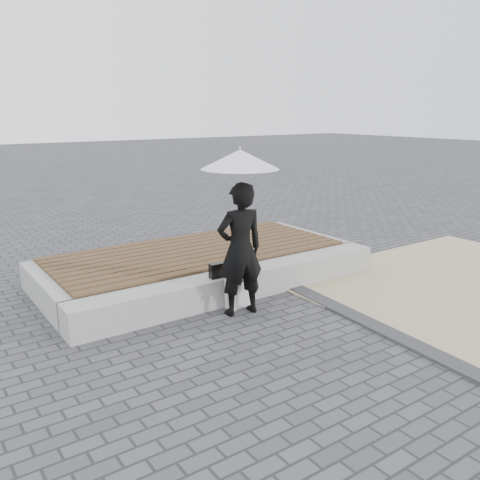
# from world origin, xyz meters

# --- Properties ---
(ground) EXTENTS (80.00, 80.00, 0.00)m
(ground) POSITION_xyz_m (0.00, 0.00, 0.00)
(ground) COLOR #46464B
(ground) RESTS_ON ground
(edging_band) EXTENTS (0.61, 5.20, 0.04)m
(edging_band) POSITION_xyz_m (0.75, -0.50, 0.02)
(edging_band) COLOR #333336
(edging_band) RESTS_ON ground
(seating_ledge) EXTENTS (5.00, 0.45, 0.40)m
(seating_ledge) POSITION_xyz_m (0.00, 1.60, 0.20)
(seating_ledge) COLOR #A9A8A3
(seating_ledge) RESTS_ON ground
(timber_platform) EXTENTS (5.00, 2.00, 0.40)m
(timber_platform) POSITION_xyz_m (0.00, 2.80, 0.20)
(timber_platform) COLOR gray
(timber_platform) RESTS_ON ground
(timber_decking) EXTENTS (4.60, 2.00, 0.04)m
(timber_decking) POSITION_xyz_m (0.00, 2.80, 0.42)
(timber_decking) COLOR brown
(timber_decking) RESTS_ON timber_platform
(woman) EXTENTS (0.69, 0.50, 1.75)m
(woman) POSITION_xyz_m (-0.34, 1.11, 0.87)
(woman) COLOR black
(woman) RESTS_ON ground
(parasol) EXTENTS (0.98, 0.98, 1.25)m
(parasol) POSITION_xyz_m (-0.34, 1.11, 2.03)
(parasol) COLOR #BBBBC0
(parasol) RESTS_ON ground
(handbag) EXTENTS (0.29, 0.11, 0.20)m
(handbag) POSITION_xyz_m (-0.40, 1.51, 0.50)
(handbag) COLOR black
(handbag) RESTS_ON seating_ledge
(canvas_tote) EXTENTS (0.42, 0.24, 0.42)m
(canvas_tote) POSITION_xyz_m (-0.21, 1.31, 0.21)
(canvas_tote) COLOR silver
(canvas_tote) RESTS_ON ground
(magazine) EXTENTS (0.35, 0.29, 0.01)m
(magazine) POSITION_xyz_m (-0.21, 1.26, 0.42)
(magazine) COLOR red
(magazine) RESTS_ON canvas_tote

